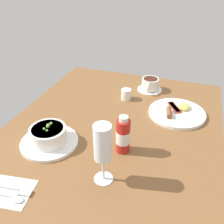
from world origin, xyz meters
The scene contains 8 objects.
ground_plane centered at (0.00, 0.00, -1.50)cm, with size 110.00×84.00×3.00cm, color brown.
porridge_bowl centered at (15.17, -18.75, 3.21)cm, with size 21.03×21.03×7.58cm.
cutlery_setting centered at (38.88, -19.71, 0.27)cm, with size 13.40×18.40×0.90cm.
coffee_cup centered at (-38.89, 7.39, 3.05)cm, with size 13.22×12.35×6.28cm.
creamer_jug centered at (-25.94, -1.44, 2.59)cm, with size 5.78×4.80×5.58cm.
wine_glass centered at (24.89, 5.97, 13.39)cm, with size 5.99×5.99×20.12cm.
sauce_bottle_red centered at (10.14, 7.73, 6.49)cm, with size 4.95×4.95×14.22cm.
breakfast_plate centered at (-20.11, 23.21, 0.92)cm, with size 24.24×24.24×3.70cm.
Camera 1 is at (75.81, 26.08, 59.05)cm, focal length 40.25 mm.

